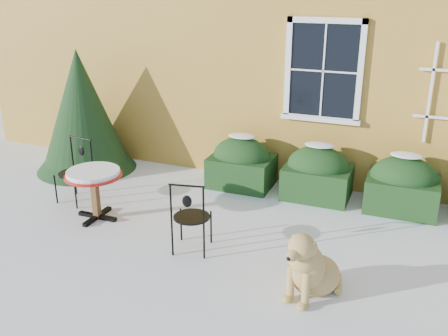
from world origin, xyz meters
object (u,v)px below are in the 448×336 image
at_px(bistro_table, 94,179).
at_px(patio_chair_near, 191,216).
at_px(evergreen_shrub, 83,122).
at_px(dog, 310,268).
at_px(patio_chair_far, 76,171).

height_order(bistro_table, patio_chair_near, patio_chair_near).
bearing_deg(patio_chair_near, evergreen_shrub, -44.02).
distance_m(evergreen_shrub, patio_chair_near, 3.75).
relative_size(bistro_table, dog, 0.89).
relative_size(bistro_table, patio_chair_far, 0.81).
xyz_separation_m(evergreen_shrub, dog, (4.77, -2.44, -0.54)).
bearing_deg(patio_chair_far, patio_chair_near, -11.32).
distance_m(evergreen_shrub, bistro_table, 2.23).
bearing_deg(evergreen_shrub, patio_chair_far, -59.10).
height_order(patio_chair_far, dog, patio_chair_far).
distance_m(bistro_table, patio_chair_near, 1.74).
relative_size(evergreen_shrub, patio_chair_near, 2.22).
height_order(patio_chair_near, dog, patio_chair_near).
relative_size(evergreen_shrub, patio_chair_far, 2.19).
bearing_deg(evergreen_shrub, patio_chair_near, -32.95).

